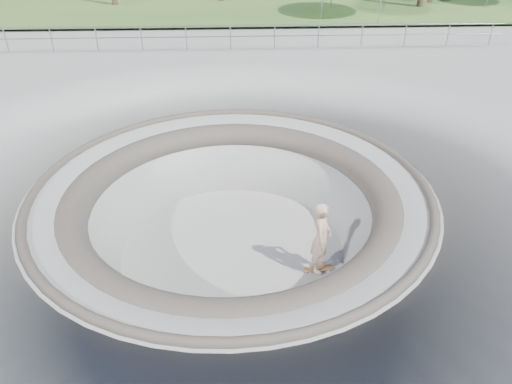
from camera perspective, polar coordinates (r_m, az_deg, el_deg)
The scene contains 6 objects.
ground at distance 12.75m, azimuth -2.86°, elevation 0.32°, with size 180.00×180.00×0.00m, color gray.
skate_bowl at distance 13.80m, azimuth -2.66°, elevation -6.16°, with size 14.00×14.00×4.10m.
distant_hills at distance 69.49m, azimuth 0.59°, elevation 20.62°, with size 103.20×45.00×28.60m.
safety_railing at distance 23.63m, azimuth -2.93°, elevation 17.26°, with size 25.00×0.06×1.03m.
skateboard at distance 13.16m, azimuth 7.16°, elevation -8.68°, with size 0.74×0.27×0.08m.
skater at distance 12.54m, azimuth 7.47°, elevation -5.21°, with size 0.72×0.47×1.97m, color tan.
Camera 1 is at (0.17, -10.85, 6.69)m, focal length 35.00 mm.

